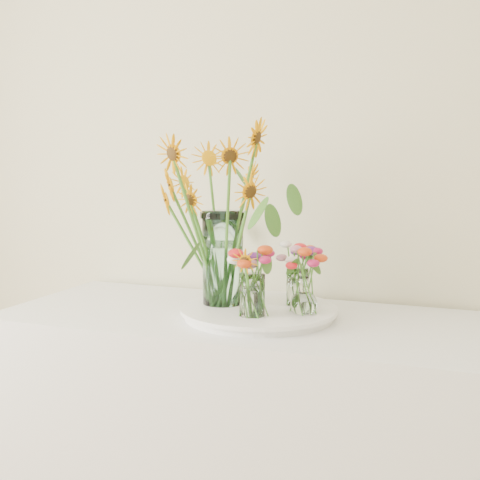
{
  "coord_description": "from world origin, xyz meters",
  "views": [
    {
      "loc": [
        0.38,
        0.29,
        1.34
      ],
      "look_at": [
        -0.23,
        1.92,
        1.13
      ],
      "focal_mm": 45.0,
      "sensor_mm": 36.0,
      "label": 1
    }
  ],
  "objects": [
    {
      "name": "counter",
      "position": [
        -0.25,
        1.93,
        0.45
      ],
      "size": [
        1.4,
        0.6,
        0.9
      ],
      "primitive_type": "cube",
      "color": "white",
      "rests_on": "ground_plane"
    },
    {
      "name": "tray",
      "position": [
        -0.17,
        1.93,
        0.91
      ],
      "size": [
        0.44,
        0.44,
        0.02
      ],
      "primitive_type": "cylinder",
      "color": "white",
      "rests_on": "counter"
    },
    {
      "name": "mason_jar",
      "position": [
        -0.29,
        1.93,
        1.07
      ],
      "size": [
        0.14,
        0.14,
        0.28
      ],
      "primitive_type": "cylinder",
      "rotation": [
        0.0,
        0.0,
        -0.14
      ],
      "color": "#BAF3EB",
      "rests_on": "tray"
    },
    {
      "name": "sunflower_bouquet",
      "position": [
        -0.29,
        1.93,
        1.2
      ],
      "size": [
        0.72,
        0.72,
        0.55
      ],
      "primitive_type": null,
      "rotation": [
        0.0,
        0.0,
        -0.14
      ],
      "color": "#ED9D04",
      "rests_on": "tray"
    },
    {
      "name": "small_vase_a",
      "position": [
        -0.16,
        1.82,
        0.99
      ],
      "size": [
        0.08,
        0.08,
        0.12
      ],
      "primitive_type": "cylinder",
      "rotation": [
        0.0,
        0.0,
        -0.16
      ],
      "color": "white",
      "rests_on": "tray"
    },
    {
      "name": "wildflower_posy_a",
      "position": [
        -0.16,
        1.82,
        1.03
      ],
      "size": [
        0.18,
        0.18,
        0.21
      ],
      "primitive_type": null,
      "color": "red",
      "rests_on": "tray"
    },
    {
      "name": "small_vase_b",
      "position": [
        -0.03,
        1.9,
        0.98
      ],
      "size": [
        0.09,
        0.09,
        0.11
      ],
      "primitive_type": null,
      "rotation": [
        0.0,
        0.0,
        0.17
      ],
      "color": "white",
      "rests_on": "tray"
    },
    {
      "name": "wildflower_posy_b",
      "position": [
        -0.03,
        1.9,
        1.03
      ],
      "size": [
        0.19,
        0.19,
        0.2
      ],
      "primitive_type": null,
      "color": "red",
      "rests_on": "tray"
    },
    {
      "name": "small_vase_c",
      "position": [
        -0.08,
        2.0,
        0.98
      ],
      "size": [
        0.09,
        0.09,
        0.11
      ],
      "primitive_type": "cylinder",
      "rotation": [
        0.0,
        0.0,
        0.39
      ],
      "color": "white",
      "rests_on": "tray"
    },
    {
      "name": "wildflower_posy_c",
      "position": [
        -0.08,
        2.0,
        1.03
      ],
      "size": [
        0.19,
        0.19,
        0.2
      ],
      "primitive_type": null,
      "color": "red",
      "rests_on": "tray"
    }
  ]
}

